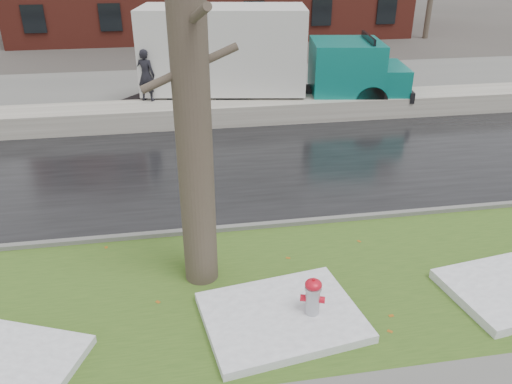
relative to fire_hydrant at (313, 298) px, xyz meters
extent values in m
plane|color=#47423D|center=(-0.91, 2.21, -0.50)|extent=(120.00, 120.00, 0.00)
cube|color=#31501A|center=(-0.91, 0.96, -0.48)|extent=(60.00, 4.50, 0.04)
cube|color=black|center=(-0.91, 6.71, -0.49)|extent=(60.00, 7.00, 0.03)
cube|color=slate|center=(-0.91, 15.21, -0.49)|extent=(60.00, 9.00, 0.03)
cube|color=slate|center=(-0.91, 3.21, -0.43)|extent=(60.00, 0.15, 0.14)
cube|color=#B4AFA4|center=(-0.91, 10.91, -0.13)|extent=(60.00, 1.60, 0.75)
cylinder|color=#A4A6AC|center=(0.00, -0.01, -0.09)|extent=(0.31, 0.31, 0.75)
ellipsoid|color=red|center=(0.00, -0.01, 0.28)|extent=(0.37, 0.37, 0.17)
cylinder|color=red|center=(0.00, -0.01, 0.38)|extent=(0.07, 0.07, 0.05)
cylinder|color=red|center=(-0.15, 0.05, -0.02)|extent=(0.14, 0.15, 0.12)
cylinder|color=red|center=(0.14, -0.06, -0.02)|extent=(0.14, 0.15, 0.12)
cylinder|color=#A4A6AC|center=(0.05, 0.14, -0.02)|extent=(0.18, 0.15, 0.15)
cylinder|color=brown|center=(-1.77, 1.57, 3.46)|extent=(0.72, 0.72, 7.85)
cylinder|color=brown|center=(-1.77, 1.57, 4.25)|extent=(0.65, 1.91, 0.82)
cylinder|color=brown|center=(-1.77, 1.57, 3.57)|extent=(1.62, 0.43, 0.70)
cube|color=black|center=(1.31, 12.21, 0.21)|extent=(8.90, 2.53, 0.24)
cube|color=beige|center=(-0.11, 12.44, 1.82)|extent=(6.33, 3.69, 2.98)
cube|color=#0C6F68|center=(4.41, 11.69, 1.15)|extent=(2.94, 3.03, 1.88)
cube|color=#0C6F68|center=(5.99, 11.43, 0.71)|extent=(1.70, 2.61, 0.99)
cube|color=black|center=(5.18, 11.57, 1.82)|extent=(0.45, 2.19, 0.99)
cube|color=black|center=(-3.70, 13.03, -0.14)|extent=(2.08, 1.61, 0.74)
cylinder|color=black|center=(5.04, 10.42, 0.10)|extent=(1.25, 0.52, 1.21)
cylinder|color=black|center=(5.42, 12.70, 0.10)|extent=(1.25, 0.52, 1.21)
cylinder|color=black|center=(0.03, 11.24, 0.10)|extent=(1.25, 0.52, 1.21)
cylinder|color=black|center=(0.41, 13.53, 0.10)|extent=(1.25, 0.52, 1.21)
cylinder|color=black|center=(-1.71, 11.53, 0.10)|extent=(1.25, 0.52, 1.21)
cylinder|color=black|center=(-1.34, 13.82, 0.10)|extent=(1.25, 0.52, 1.21)
imported|color=black|center=(-2.99, 11.51, 1.16)|extent=(0.78, 0.66, 1.83)
cube|color=white|center=(-0.51, 0.06, -0.38)|extent=(2.87, 2.37, 0.16)
cube|color=white|center=(-4.91, -0.28, -0.39)|extent=(2.64, 2.31, 0.14)
camera|label=1|loc=(-2.05, -6.45, 5.36)|focal=35.00mm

